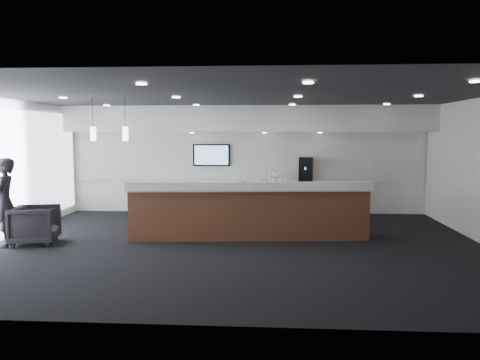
# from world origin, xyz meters

# --- Properties ---
(ground) EXTENTS (10.00, 10.00, 0.00)m
(ground) POSITION_xyz_m (0.00, 0.00, 0.00)
(ground) COLOR black
(ground) RESTS_ON ground
(ceiling) EXTENTS (10.00, 8.00, 0.02)m
(ceiling) POSITION_xyz_m (0.00, 0.00, 3.00)
(ceiling) COLOR black
(ceiling) RESTS_ON back_wall
(back_wall) EXTENTS (10.00, 0.02, 3.00)m
(back_wall) POSITION_xyz_m (0.00, 4.00, 1.50)
(back_wall) COLOR white
(back_wall) RESTS_ON ground
(soffit_bulkhead) EXTENTS (10.00, 0.90, 0.70)m
(soffit_bulkhead) POSITION_xyz_m (0.00, 3.55, 2.65)
(soffit_bulkhead) COLOR silver
(soffit_bulkhead) RESTS_ON back_wall
(alcove_panel) EXTENTS (9.80, 0.06, 1.40)m
(alcove_panel) POSITION_xyz_m (0.00, 3.97, 1.60)
(alcove_panel) COLOR silver
(alcove_panel) RESTS_ON back_wall
(back_credenza) EXTENTS (5.06, 0.66, 0.95)m
(back_credenza) POSITION_xyz_m (-0.00, 3.64, 0.48)
(back_credenza) COLOR gray
(back_credenza) RESTS_ON ground
(wall_tv) EXTENTS (1.05, 0.08, 0.62)m
(wall_tv) POSITION_xyz_m (-1.00, 3.91, 1.65)
(wall_tv) COLOR black
(wall_tv) RESTS_ON back_wall
(pendant_left) EXTENTS (0.12, 0.12, 0.30)m
(pendant_left) POSITION_xyz_m (-2.40, 0.80, 2.25)
(pendant_left) COLOR #FFEFC6
(pendant_left) RESTS_ON ceiling
(pendant_right) EXTENTS (0.12, 0.12, 0.30)m
(pendant_right) POSITION_xyz_m (-3.10, 0.80, 2.25)
(pendant_right) COLOR #FFEFC6
(pendant_right) RESTS_ON ceiling
(ceiling_can_lights) EXTENTS (7.00, 5.00, 0.02)m
(ceiling_can_lights) POSITION_xyz_m (0.00, 0.00, 2.97)
(ceiling_can_lights) COLOR silver
(ceiling_can_lights) RESTS_ON ceiling
(service_counter) EXTENTS (5.19, 1.28, 1.49)m
(service_counter) POSITION_xyz_m (0.21, 0.69, 0.58)
(service_counter) COLOR brown
(service_counter) RESTS_ON ground
(coffee_machine) EXTENTS (0.43, 0.53, 0.66)m
(coffee_machine) POSITION_xyz_m (1.65, 3.71, 1.28)
(coffee_machine) COLOR black
(coffee_machine) RESTS_ON back_credenza
(info_sign_left) EXTENTS (0.14, 0.06, 0.19)m
(info_sign_left) POSITION_xyz_m (-0.04, 3.52, 1.05)
(info_sign_left) COLOR silver
(info_sign_left) RESTS_ON back_credenza
(info_sign_right) EXTENTS (0.19, 0.07, 0.26)m
(info_sign_right) POSITION_xyz_m (0.65, 3.53, 1.08)
(info_sign_right) COLOR silver
(info_sign_right) RESTS_ON back_credenza
(armchair) EXTENTS (1.02, 1.01, 0.79)m
(armchair) POSITION_xyz_m (-4.12, -0.14, 0.40)
(armchair) COLOR black
(armchair) RESTS_ON ground
(lounge_guest) EXTENTS (0.58, 0.74, 1.78)m
(lounge_guest) POSITION_xyz_m (-4.60, -0.39, 0.89)
(lounge_guest) COLOR black
(lounge_guest) RESTS_ON ground
(cup_0) EXTENTS (0.09, 0.09, 0.09)m
(cup_0) POSITION_xyz_m (1.23, 3.52, 0.99)
(cup_0) COLOR white
(cup_0) RESTS_ON back_credenza
(cup_1) EXTENTS (0.13, 0.13, 0.09)m
(cup_1) POSITION_xyz_m (1.09, 3.52, 0.99)
(cup_1) COLOR white
(cup_1) RESTS_ON back_credenza
(cup_2) EXTENTS (0.12, 0.12, 0.09)m
(cup_2) POSITION_xyz_m (0.95, 3.52, 0.99)
(cup_2) COLOR white
(cup_2) RESTS_ON back_credenza
(cup_3) EXTENTS (0.12, 0.12, 0.09)m
(cup_3) POSITION_xyz_m (0.81, 3.52, 0.99)
(cup_3) COLOR white
(cup_3) RESTS_ON back_credenza
(cup_4) EXTENTS (0.13, 0.13, 0.09)m
(cup_4) POSITION_xyz_m (0.67, 3.52, 0.99)
(cup_4) COLOR white
(cup_4) RESTS_ON back_credenza
(cup_5) EXTENTS (0.10, 0.10, 0.09)m
(cup_5) POSITION_xyz_m (0.53, 3.52, 0.99)
(cup_5) COLOR white
(cup_5) RESTS_ON back_credenza
(cup_6) EXTENTS (0.13, 0.13, 0.09)m
(cup_6) POSITION_xyz_m (0.39, 3.52, 0.99)
(cup_6) COLOR white
(cup_6) RESTS_ON back_credenza
(cup_7) EXTENTS (0.11, 0.11, 0.09)m
(cup_7) POSITION_xyz_m (0.25, 3.52, 0.99)
(cup_7) COLOR white
(cup_7) RESTS_ON back_credenza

